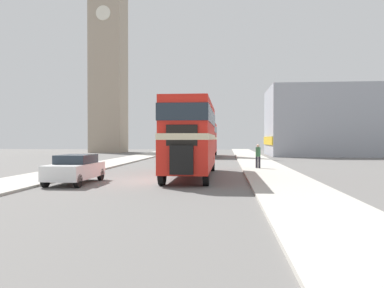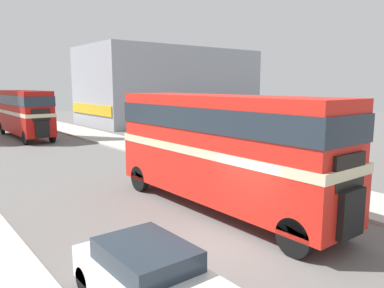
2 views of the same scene
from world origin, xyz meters
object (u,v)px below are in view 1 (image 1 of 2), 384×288
Objects in this scene: pedestrian_walking at (258,155)px; church_tower at (108,32)px; bus_distant at (206,137)px; double_decker_bus at (192,133)px; car_parked_near at (75,169)px.

pedestrian_walking is 44.58m from church_tower.
bus_distant is 28.26m from church_tower.
bus_distant is at bearing 91.10° from double_decker_bus.
bus_distant is 0.26× the size of church_tower.
pedestrian_walking is 0.04× the size of church_tower.
pedestrian_walking is at bearing 43.33° from car_parked_near.
double_decker_bus is 46.45m from church_tower.
double_decker_bus is 5.98× the size of pedestrian_walking.
pedestrian_walking is (4.37, 5.47, -1.49)m from double_decker_bus.
pedestrian_walking is (4.86, -19.96, -1.42)m from bus_distant.
double_decker_bus is 0.27× the size of church_tower.
church_tower is at bearing 141.50° from bus_distant.
church_tower is (-22.09, 33.67, 19.13)m from pedestrian_walking.
double_decker_bus is at bearing -128.63° from pedestrian_walking.
car_parked_near is 48.81m from church_tower.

